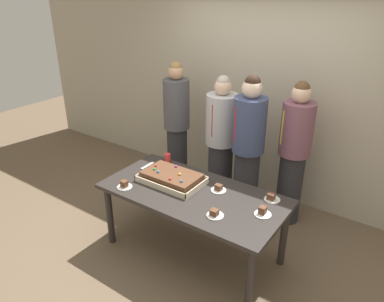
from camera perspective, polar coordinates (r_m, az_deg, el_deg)
name	(u,v)px	position (r m, az deg, el deg)	size (l,w,h in m)	color
ground_plane	(193,252)	(3.97, 0.16, -15.44)	(12.00, 12.00, 0.00)	brown
interior_back_panel	(269,80)	(4.56, 11.90, 10.82)	(8.00, 0.12, 3.00)	#B2A893
party_table	(193,199)	(3.58, 0.17, -7.59)	(1.80, 0.88, 0.73)	#2D2826
sheet_cake	(172,178)	(3.70, -3.18, -4.17)	(0.64, 0.41, 0.12)	beige
plated_slice_near_left	(218,189)	(3.56, 4.16, -5.92)	(0.15, 0.15, 0.07)	white
plated_slice_near_right	(124,185)	(3.67, -10.51, -5.30)	(0.15, 0.15, 0.07)	white
plated_slice_far_left	(263,212)	(3.27, 10.98, -9.36)	(0.15, 0.15, 0.08)	white
plated_slice_far_right	(272,198)	(3.49, 12.33, -7.18)	(0.15, 0.15, 0.07)	white
plated_slice_center_front	(215,214)	(3.20, 3.57, -9.79)	(0.15, 0.15, 0.06)	white
drink_cup_nearest	(167,158)	(4.10, -3.85, -1.10)	(0.07, 0.07, 0.10)	red
cake_server_utensil	(148,166)	(4.05, -6.95, -2.28)	(0.03, 0.20, 0.01)	silver
person_serving_front	(294,153)	(4.15, 15.61, -0.34)	(0.35, 0.35, 1.67)	#28282D
person_green_shirt_behind	(221,143)	(4.33, 4.56, 1.32)	(0.37, 0.37, 1.64)	#28282D
person_striped_tie_right	(177,126)	(4.72, -2.39, 4.00)	(0.33, 0.33, 1.71)	#28282D
person_left_edge_reaching	(248,151)	(4.00, 8.70, -0.01)	(0.35, 0.35, 1.74)	#28282D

